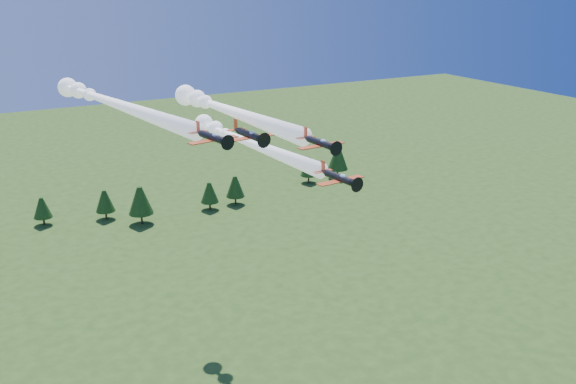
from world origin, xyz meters
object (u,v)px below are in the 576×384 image
plane_lead (226,109)px  plane_left (111,102)px  plane_slot (249,135)px  plane_right (245,141)px

plane_lead → plane_left: plane_left is taller
plane_left → plane_slot: (14.52, -23.83, -2.35)m
plane_lead → plane_slot: 9.61m
plane_lead → plane_right: 15.80m
plane_lead → plane_left: 20.71m
plane_lead → plane_right: (8.15, 10.52, -8.51)m
plane_slot → plane_right: bearing=61.7°
plane_right → plane_slot: 22.49m
plane_lead → plane_left: (-14.80, 14.49, 0.14)m
plane_lead → plane_slot: size_ratio=5.22×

